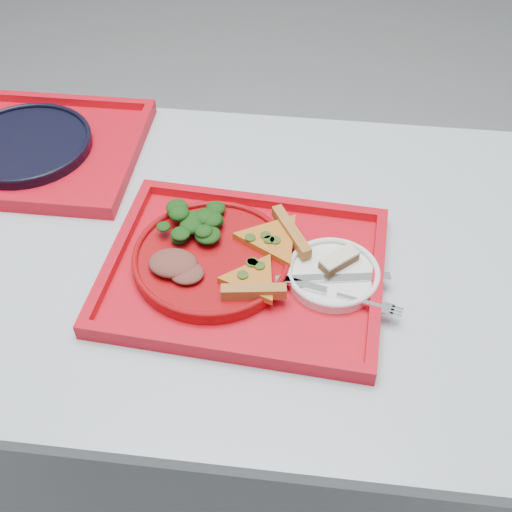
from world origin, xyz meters
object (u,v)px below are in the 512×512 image
(tray_main, at_px, (244,273))
(tray_far, at_px, (28,151))
(dessert_bar, at_px, (339,260))
(dinner_plate, at_px, (212,260))
(navy_plate, at_px, (26,145))

(tray_main, height_order, tray_far, same)
(tray_main, bearing_deg, dessert_bar, 11.55)
(tray_far, relative_size, dessert_bar, 6.77)
(tray_far, bearing_deg, tray_main, -30.49)
(tray_main, distance_m, dessert_bar, 0.16)
(tray_main, bearing_deg, dinner_plate, 173.61)
(navy_plate, height_order, dessert_bar, dessert_bar)
(dinner_plate, distance_m, dessert_bar, 0.21)
(tray_far, height_order, dessert_bar, dessert_bar)
(tray_main, height_order, dessert_bar, dessert_bar)
(tray_far, distance_m, dessert_bar, 0.68)
(dinner_plate, xyz_separation_m, navy_plate, (-0.42, 0.27, -0.00))
(dinner_plate, bearing_deg, tray_main, -10.30)
(tray_far, height_order, dinner_plate, dinner_plate)
(dinner_plate, bearing_deg, navy_plate, 147.60)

